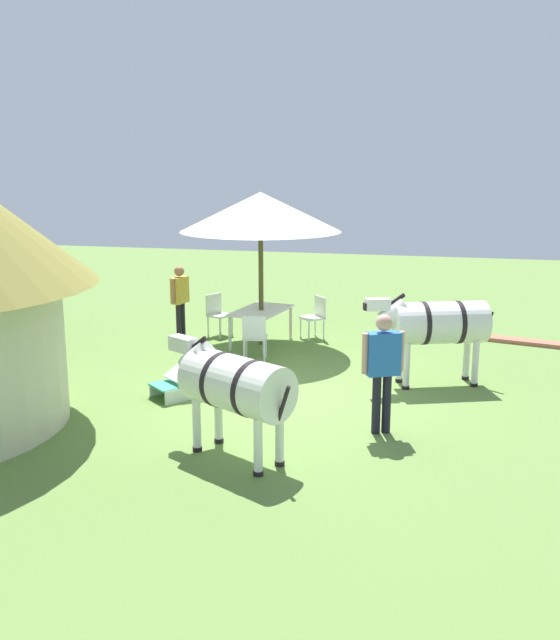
# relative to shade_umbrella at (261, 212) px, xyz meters

# --- Properties ---
(ground_plane) EXTENTS (36.00, 36.00, 0.00)m
(ground_plane) POSITION_rel_shade_umbrella_xyz_m (-3.06, -1.35, -2.73)
(ground_plane) COLOR olive
(shade_umbrella) EXTENTS (3.25, 3.25, 3.13)m
(shade_umbrella) POSITION_rel_shade_umbrella_xyz_m (0.00, 0.00, 0.00)
(shade_umbrella) COLOR #454120
(shade_umbrella) RESTS_ON ground_plane
(patio_dining_table) EXTENTS (1.62, 1.11, 0.74)m
(patio_dining_table) POSITION_rel_shade_umbrella_xyz_m (-0.00, -0.00, -2.07)
(patio_dining_table) COLOR silver
(patio_dining_table) RESTS_ON ground_plane
(patio_chair_east_end) EXTENTS (0.58, 0.57, 0.90)m
(patio_chair_east_end) POSITION_rel_shade_umbrella_xyz_m (0.57, 1.15, -2.21)
(patio_chair_east_end) COLOR silver
(patio_chair_east_end) RESTS_ON ground_plane
(patio_chair_near_hut) EXTENTS (0.49, 0.50, 0.90)m
(patio_chair_near_hut) POSITION_rel_shade_umbrella_xyz_m (-1.27, -0.21, -2.21)
(patio_chair_near_hut) COLOR white
(patio_chair_near_hut) RESTS_ON ground_plane
(patio_chair_west_end) EXTENTS (0.61, 0.60, 0.90)m
(patio_chair_west_end) POSITION_rel_shade_umbrella_xyz_m (0.81, -0.99, -2.21)
(patio_chair_west_end) COLOR white
(patio_chair_west_end) RESTS_ON ground_plane
(guest_beside_umbrella) EXTENTS (0.55, 0.29, 1.57)m
(guest_beside_umbrella) POSITION_rel_shade_umbrella_xyz_m (0.04, 1.79, -1.79)
(guest_beside_umbrella) COLOR black
(guest_beside_umbrella) RESTS_ON ground_plane
(standing_watcher) EXTENTS (0.39, 0.56, 1.70)m
(standing_watcher) POSITION_rel_shade_umbrella_xyz_m (-4.33, -2.89, -1.71)
(standing_watcher) COLOR black
(standing_watcher) RESTS_ON ground_plane
(striped_lounge_chair) EXTENTS (0.96, 0.92, 0.61)m
(striped_lounge_chair) POSITION_rel_shade_umbrella_xyz_m (-3.54, 0.46, -2.48)
(striped_lounge_chair) COLOR teal
(striped_lounge_chair) RESTS_ON ground_plane
(zebra_nearest_camera) EXTENTS (1.31, 1.93, 1.51)m
(zebra_nearest_camera) POSITION_rel_shade_umbrella_xyz_m (-5.61, -1.14, -1.75)
(zebra_nearest_camera) COLOR silver
(zebra_nearest_camera) RESTS_ON ground_plane
(zebra_by_umbrella) EXTENTS (1.21, 2.14, 1.60)m
(zebra_by_umbrella) POSITION_rel_shade_umbrella_xyz_m (-1.92, -3.55, -1.67)
(zebra_by_umbrella) COLOR silver
(zebra_by_umbrella) RESTS_ON ground_plane
(brick_patio_kerb) EXTENTS (1.00, 2.81, 0.08)m
(brick_patio_kerb) POSITION_rel_shade_umbrella_xyz_m (1.34, -5.38, -2.69)
(brick_patio_kerb) COLOR #A5604A
(brick_patio_kerb) RESTS_ON ground_plane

